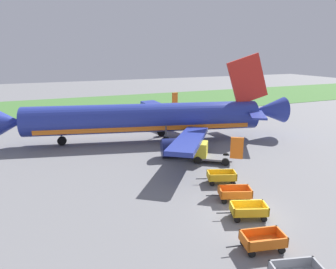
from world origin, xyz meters
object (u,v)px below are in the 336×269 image
airplane (152,118)px  baggage_cart_third_in_row (248,210)px  service_truck_beside_carts (204,151)px  baggage_cart_second_in_row (263,241)px  baggage_cart_fourth_in_row (235,193)px  baggage_cart_far_end (221,177)px

airplane → baggage_cart_third_in_row: airplane is taller
service_truck_beside_carts → baggage_cart_second_in_row: bearing=-105.8°
airplane → baggage_cart_third_in_row: 21.03m
baggage_cart_third_in_row → baggage_cart_fourth_in_row: bearing=76.3°
baggage_cart_fourth_in_row → baggage_cart_far_end: same height
baggage_cart_second_in_row → baggage_cart_third_in_row: bearing=66.3°
airplane → baggage_cart_far_end: bearing=-85.5°
baggage_cart_far_end → service_truck_beside_carts: 5.77m
baggage_cart_third_in_row → baggage_cart_far_end: 6.05m
baggage_cart_third_in_row → baggage_cart_far_end: (1.46, 5.87, 0.00)m
baggage_cart_third_in_row → service_truck_beside_carts: 11.82m
airplane → baggage_cart_far_end: airplane is taller
baggage_cart_fourth_in_row → service_truck_beside_carts: service_truck_beside_carts is taller
baggage_cart_far_end → service_truck_beside_carts: bearing=77.1°
airplane → service_truck_beside_carts: bearing=-75.3°
airplane → baggage_cart_far_end: 15.25m
airplane → baggage_cart_second_in_row: airplane is taller
baggage_cart_far_end → airplane: bearing=94.5°
baggage_cart_second_in_row → baggage_cart_far_end: (2.90, 9.15, 0.00)m
baggage_cart_fourth_in_row → service_truck_beside_carts: 9.11m
baggage_cart_fourth_in_row → baggage_cart_third_in_row: bearing=-103.7°
baggage_cart_third_in_row → service_truck_beside_carts: (2.74, 11.48, 0.50)m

